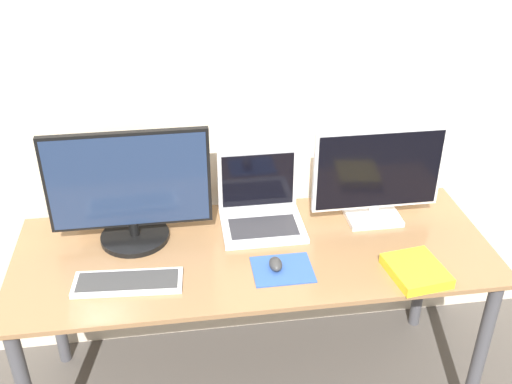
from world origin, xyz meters
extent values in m
cube|color=beige|center=(0.00, 0.73, 1.25)|extent=(7.00, 0.05, 2.50)
cube|color=olive|center=(0.00, 0.33, 0.71)|extent=(1.75, 0.67, 0.02)
cylinder|color=#47474C|center=(0.82, 0.06, 0.35)|extent=(0.05, 0.05, 0.70)
cylinder|color=#47474C|center=(-0.82, 0.61, 0.35)|extent=(0.05, 0.05, 0.70)
cylinder|color=#47474C|center=(0.82, 0.61, 0.35)|extent=(0.05, 0.05, 0.70)
cylinder|color=black|center=(-0.43, 0.47, 0.73)|extent=(0.26, 0.26, 0.02)
cylinder|color=black|center=(-0.43, 0.47, 0.76)|extent=(0.04, 0.04, 0.05)
cube|color=black|center=(-0.43, 0.47, 0.97)|extent=(0.59, 0.02, 0.38)
cube|color=#1E2D4C|center=(-0.43, 0.46, 0.97)|extent=(0.56, 0.01, 0.35)
cube|color=silver|center=(0.49, 0.47, 0.73)|extent=(0.21, 0.15, 0.02)
cylinder|color=silver|center=(0.49, 0.47, 0.76)|extent=(0.04, 0.04, 0.05)
cube|color=silver|center=(0.49, 0.47, 0.94)|extent=(0.50, 0.02, 0.33)
cube|color=black|center=(0.49, 0.46, 0.94)|extent=(0.48, 0.01, 0.31)
cube|color=silver|center=(0.05, 0.47, 0.73)|extent=(0.31, 0.26, 0.02)
cube|color=#2D2D33|center=(0.05, 0.45, 0.74)|extent=(0.26, 0.14, 0.00)
cube|color=silver|center=(0.05, 0.60, 0.86)|extent=(0.31, 0.01, 0.25)
cube|color=black|center=(0.05, 0.59, 0.86)|extent=(0.28, 0.00, 0.22)
cube|color=silver|center=(-0.45, 0.19, 0.72)|extent=(0.37, 0.15, 0.02)
cube|color=#383838|center=(-0.45, 0.19, 0.73)|extent=(0.34, 0.12, 0.00)
cube|color=#2D519E|center=(0.08, 0.20, 0.72)|extent=(0.21, 0.17, 0.00)
ellipsoid|color=#333333|center=(0.06, 0.20, 0.74)|extent=(0.05, 0.07, 0.04)
cube|color=yellow|center=(0.53, 0.10, 0.73)|extent=(0.20, 0.23, 0.04)
cube|color=white|center=(0.53, 0.10, 0.73)|extent=(0.20, 0.22, 0.03)
camera|label=1|loc=(-0.25, -1.44, 2.01)|focal=42.00mm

